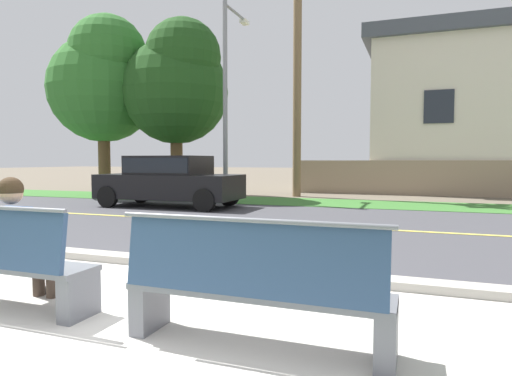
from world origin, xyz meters
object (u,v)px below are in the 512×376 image
(bench_right, at_px, (253,289))
(seated_person_blue, at_px, (21,237))
(shade_tree_far_left, at_px, (104,81))
(streetlamp, at_px, (228,87))
(car_black_near, at_px, (169,179))
(shade_tree_left, at_px, (178,83))

(bench_right, xyz_separation_m, seated_person_blue, (-2.45, 0.17, 0.21))
(bench_right, distance_m, shade_tree_far_left, 16.51)
(seated_person_blue, relative_size, shade_tree_far_left, 0.18)
(shade_tree_far_left, bearing_deg, seated_person_blue, -54.15)
(bench_right, bearing_deg, streetlamp, 114.64)
(bench_right, xyz_separation_m, shade_tree_far_left, (-10.82, 11.76, 4.15))
(car_black_near, distance_m, shade_tree_left, 5.31)
(streetlamp, relative_size, shade_tree_far_left, 0.97)
(seated_person_blue, height_order, streetlamp, streetlamp)
(car_black_near, distance_m, streetlamp, 4.14)
(car_black_near, relative_size, streetlamp, 0.62)
(bench_right, height_order, car_black_near, car_black_near)
(seated_person_blue, relative_size, car_black_near, 0.29)
(bench_right, relative_size, streetlamp, 0.29)
(car_black_near, bearing_deg, streetlamp, 73.63)
(shade_tree_far_left, distance_m, shade_tree_left, 3.20)
(shade_tree_far_left, bearing_deg, streetlamp, -5.71)
(seated_person_blue, xyz_separation_m, shade_tree_far_left, (-8.37, 11.59, 3.94))
(shade_tree_left, bearing_deg, streetlamp, -20.42)
(car_black_near, bearing_deg, shade_tree_far_left, 146.90)
(bench_right, relative_size, seated_person_blue, 1.61)
(bench_right, bearing_deg, car_black_near, 124.61)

